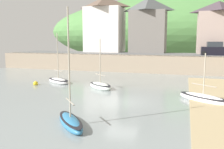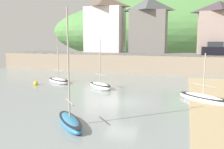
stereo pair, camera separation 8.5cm
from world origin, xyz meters
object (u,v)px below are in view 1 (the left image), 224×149
rowboat_small_beached (58,80)px  sailboat_white_hull (203,98)px  sailboat_far_left (70,121)px  waterfront_building_left (105,24)px  sailboat_blue_trim (100,86)px  waterfront_building_right (218,27)px  parked_car_near_slipway (216,50)px  waterfront_building_centre (148,25)px  mooring_buoy (36,84)px

rowboat_small_beached → sailboat_white_hull: 15.26m
sailboat_far_left → waterfront_building_left: bearing=154.1°
sailboat_blue_trim → waterfront_building_left: bearing=144.6°
waterfront_building_left → sailboat_white_hull: bearing=-55.9°
waterfront_building_right → rowboat_small_beached: bearing=-133.1°
waterfront_building_left → parked_car_near_slipway: waterfront_building_left is taller
waterfront_building_left → waterfront_building_right: bearing=0.0°
waterfront_building_left → waterfront_building_centre: (7.92, 0.00, -0.23)m
mooring_buoy → sailboat_far_left: bearing=-47.9°
sailboat_blue_trim → mooring_buoy: bearing=-140.2°
sailboat_white_hull → mooring_buoy: 16.43m
sailboat_far_left → waterfront_building_centre: bearing=139.8°
rowboat_small_beached → waterfront_building_right: bearing=79.0°
waterfront_building_centre → sailboat_blue_trim: 22.06m
waterfront_building_right → sailboat_white_hull: (-3.28, -23.29, -6.36)m
waterfront_building_left → sailboat_white_hull: 29.01m
parked_car_near_slipway → sailboat_far_left: bearing=-111.7°
sailboat_white_hull → sailboat_blue_trim: (-9.25, 2.39, 0.02)m
sailboat_white_hull → mooring_buoy: sailboat_white_hull is taller
sailboat_far_left → sailboat_white_hull: bearing=95.5°
waterfront_building_right → sailboat_blue_trim: waterfront_building_right is taller
parked_car_near_slipway → mooring_buoy: 25.49m
waterfront_building_left → parked_car_near_slipway: (18.45, -4.50, -4.19)m
parked_car_near_slipway → sailboat_white_hull: bearing=-99.1°
waterfront_building_left → sailboat_white_hull: (15.75, -23.29, -7.15)m
rowboat_small_beached → parked_car_near_slipway: size_ratio=1.33×
waterfront_building_right → rowboat_small_beached: 27.12m
waterfront_building_centre → waterfront_building_right: (11.11, -0.00, -0.56)m
sailboat_blue_trim → parked_car_near_slipway: sailboat_blue_trim is taller
waterfront_building_centre → rowboat_small_beached: 21.60m
waterfront_building_centre → sailboat_white_hull: bearing=-71.4°
waterfront_building_centre → sailboat_blue_trim: waterfront_building_centre is taller
sailboat_blue_trim → waterfront_building_centre: bearing=123.4°
waterfront_building_right → parked_car_near_slipway: bearing=-97.4°
rowboat_small_beached → parked_car_near_slipway: bearing=72.3°
mooring_buoy → waterfront_building_right: bearing=47.3°
sailboat_white_hull → parked_car_near_slipway: (2.70, 18.79, 2.96)m
waterfront_building_left → waterfront_building_centre: size_ratio=1.05×
waterfront_building_centre → sailboat_far_left: size_ratio=1.42×
rowboat_small_beached → sailboat_blue_trim: rowboat_small_beached is taller
sailboat_white_hull → sailboat_far_left: sailboat_far_left is taller
waterfront_building_centre → sailboat_blue_trim: (-1.42, -20.91, -6.91)m
waterfront_building_centre → sailboat_far_left: (0.43, -31.07, -6.89)m
sailboat_blue_trim → parked_car_near_slipway: bearing=91.3°
waterfront_building_left → mooring_buoy: size_ratio=20.05×
waterfront_building_centre → sailboat_blue_trim: size_ratio=1.89×
waterfront_building_right → mooring_buoy: size_ratio=16.86×
parked_car_near_slipway → waterfront_building_centre: bearing=155.9°
mooring_buoy → waterfront_building_centre: bearing=68.2°
rowboat_small_beached → sailboat_far_left: (7.31, -11.81, 0.04)m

